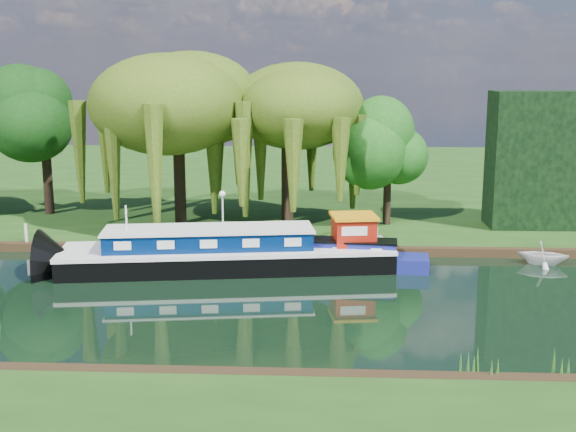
{
  "coord_description": "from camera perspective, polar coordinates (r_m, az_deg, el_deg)",
  "views": [
    {
      "loc": [
        6.22,
        -29.1,
        9.58
      ],
      "look_at": [
        4.49,
        4.55,
        2.8
      ],
      "focal_mm": 45.0,
      "sensor_mm": 36.0,
      "label": 1
    }
  ],
  "objects": [
    {
      "name": "willow_left",
      "position": [
        43.57,
        -8.73,
        8.61
      ],
      "size": [
        8.18,
        8.18,
        9.81
      ],
      "color": "black",
      "rests_on": "far_bank"
    },
    {
      "name": "white_cruiser",
      "position": [
        38.67,
        19.45,
        -3.63
      ],
      "size": [
        2.93,
        2.69,
        1.3
      ],
      "primitive_type": "imported",
      "rotation": [
        0.0,
        0.0,
        1.31
      ],
      "color": "silver",
      "rests_on": "ground"
    },
    {
      "name": "dutch_barge",
      "position": [
        35.57,
        -4.57,
        -2.88
      ],
      "size": [
        16.53,
        5.93,
        3.41
      ],
      "rotation": [
        0.0,
        0.0,
        0.14
      ],
      "color": "black",
      "rests_on": "ground"
    },
    {
      "name": "narrowboat",
      "position": [
        35.95,
        2.56,
        -3.18
      ],
      "size": [
        10.75,
        2.75,
        1.55
      ],
      "rotation": [
        0.0,
        0.0,
        -0.09
      ],
      "color": "navy",
      "rests_on": "ground"
    },
    {
      "name": "far_bank",
      "position": [
        64.09,
        -2.67,
        2.97
      ],
      "size": [
        120.0,
        52.0,
        0.45
      ],
      "primitive_type": "cube",
      "color": "#1A3C10",
      "rests_on": "ground"
    },
    {
      "name": "tree_far_right",
      "position": [
        43.58,
        7.93,
        5.24
      ],
      "size": [
        4.03,
        4.03,
        6.6
      ],
      "color": "black",
      "rests_on": "far_bank"
    },
    {
      "name": "reeds_near",
      "position": [
        23.35,
        4.41,
        -11.41
      ],
      "size": [
        33.7,
        1.5,
        1.1
      ],
      "color": "#1A5215",
      "rests_on": "ground"
    },
    {
      "name": "lamppost",
      "position": [
        40.65,
        -5.2,
        1.18
      ],
      "size": [
        0.36,
        0.36,
        2.56
      ],
      "color": "silver",
      "rests_on": "far_bank"
    },
    {
      "name": "tree_far_mid",
      "position": [
        48.92,
        -18.73,
        7.14
      ],
      "size": [
        5.34,
        5.34,
        8.73
      ],
      "color": "black",
      "rests_on": "far_bank"
    },
    {
      "name": "mooring_posts",
      "position": [
        39.06,
        -7.04,
        -1.47
      ],
      "size": [
        19.16,
        0.16,
        1.0
      ],
      "color": "silver",
      "rests_on": "far_bank"
    },
    {
      "name": "willow_right",
      "position": [
        42.75,
        -0.06,
        7.72
      ],
      "size": [
        7.2,
        7.2,
        8.77
      ],
      "color": "black",
      "rests_on": "far_bank"
    },
    {
      "name": "ground",
      "position": [
        31.26,
        -8.74,
        -6.6
      ],
      "size": [
        120.0,
        120.0,
        0.0
      ],
      "primitive_type": "plane",
      "color": "black"
    },
    {
      "name": "conifer_hedge",
      "position": [
        45.25,
        19.38,
        4.22
      ],
      "size": [
        6.0,
        3.0,
        8.0
      ],
      "primitive_type": "cube",
      "color": "black",
      "rests_on": "far_bank"
    }
  ]
}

